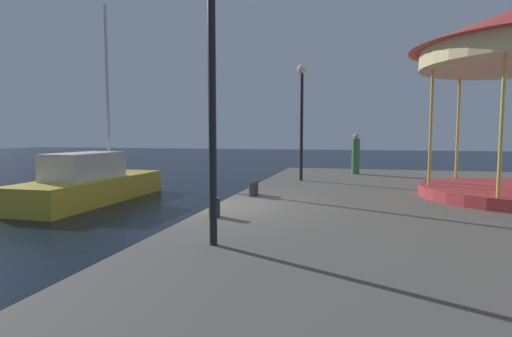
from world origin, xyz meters
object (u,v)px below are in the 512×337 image
Objects in this scene: lamp_post_mid_promenade at (212,52)px; bollard_south at (253,189)px; lamp_post_far_end at (302,102)px; person_near_carousel at (356,155)px; sailboat_yellow at (91,183)px; bollard_center at (214,207)px; bollard_north at (254,188)px.

bollard_south is (-0.63, 4.94, -2.75)m from lamp_post_mid_promenade.
lamp_post_far_end is 2.42× the size of person_near_carousel.
sailboat_yellow is at bearing 136.33° from lamp_post_mid_promenade.
bollard_south is at bearing 88.07° from bollard_center.
sailboat_yellow is at bearing -165.21° from lamp_post_far_end.
bollard_south is at bearing -80.37° from bollard_north.
bollard_north is at bearing -102.25° from lamp_post_far_end.
person_near_carousel is at bearing 80.00° from lamp_post_mid_promenade.
bollard_center is (6.78, -5.12, 0.30)m from sailboat_yellow.
bollard_north is at bearing 99.63° from bollard_south.
person_near_carousel is at bearing 74.22° from bollard_center.
lamp_post_mid_promenade reaches higher than bollard_south.
lamp_post_mid_promenade is 9.19m from lamp_post_far_end.
lamp_post_far_end is 7.71m from bollard_center.
lamp_post_far_end is 5.13m from bollard_south.
sailboat_yellow is 7.08m from bollard_north.
lamp_post_mid_promenade is 12.61m from person_near_carousel.
bollard_south is (0.10, 2.89, 0.00)m from bollard_center.
sailboat_yellow reaches higher than bollard_center.
bollard_south is (-0.79, -4.25, -2.76)m from lamp_post_far_end.
sailboat_yellow is 7.24m from bollard_south.
lamp_post_mid_promenade is at bearing -82.76° from bollard_south.
lamp_post_far_end is 10.81× the size of bollard_south.
lamp_post_far_end is at bearing 14.79° from sailboat_yellow.
person_near_carousel is at bearing 27.69° from sailboat_yellow.
lamp_post_mid_promenade reaches higher than bollard_north.
lamp_post_far_end is (0.16, 9.19, 0.00)m from lamp_post_mid_promenade.
bollard_south is (6.88, -2.23, 0.30)m from sailboat_yellow.
sailboat_yellow is at bearing 162.05° from bollard_south.
lamp_post_far_end reaches higher than person_near_carousel.
lamp_post_far_end is 4.85m from bollard_north.
sailboat_yellow is at bearing 164.65° from bollard_north.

